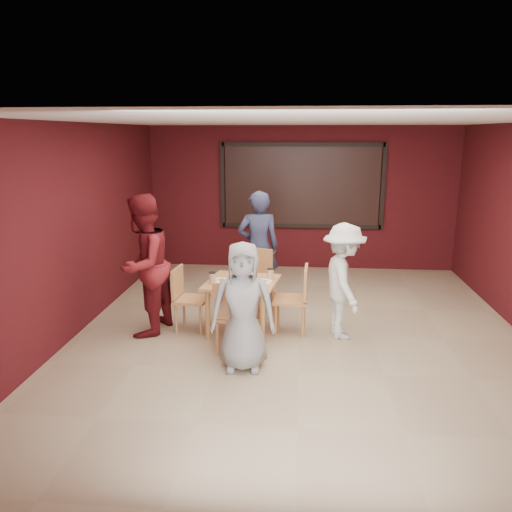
# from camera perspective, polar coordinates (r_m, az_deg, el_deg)

# --- Properties ---
(floor) EXTENTS (7.00, 7.00, 0.00)m
(floor) POSITION_cam_1_polar(r_m,az_deg,el_deg) (6.88, 4.92, -8.86)
(floor) COLOR tan
(floor) RESTS_ON ground
(window_blinds) EXTENTS (3.00, 0.02, 1.50)m
(window_blinds) POSITION_cam_1_polar(r_m,az_deg,el_deg) (9.85, 5.24, 7.98)
(window_blinds) COLOR black
(dining_table) EXTENTS (1.03, 1.03, 0.87)m
(dining_table) POSITION_cam_1_polar(r_m,az_deg,el_deg) (6.73, -1.63, -3.58)
(dining_table) COLOR tan
(dining_table) RESTS_ON floor
(chair_front) EXTENTS (0.51, 0.51, 0.94)m
(chair_front) POSITION_cam_1_polar(r_m,az_deg,el_deg) (6.10, -2.56, -6.53)
(chair_front) COLOR #C0774A
(chair_front) RESTS_ON floor
(chair_back) EXTENTS (0.59, 0.59, 0.96)m
(chair_back) POSITION_cam_1_polar(r_m,az_deg,el_deg) (7.53, -0.14, -2.41)
(chair_back) COLOR #C0774A
(chair_back) RESTS_ON floor
(chair_left) EXTENTS (0.46, 0.46, 0.88)m
(chair_left) POSITION_cam_1_polar(r_m,az_deg,el_deg) (6.92, -7.99, -4.43)
(chair_left) COLOR #C0774A
(chair_left) RESTS_ON floor
(chair_right) EXTENTS (0.47, 0.47, 0.93)m
(chair_right) POSITION_cam_1_polar(r_m,az_deg,el_deg) (6.77, 4.63, -4.51)
(chair_right) COLOR #C0774A
(chair_right) RESTS_ON floor
(diner_front) EXTENTS (0.76, 0.52, 1.50)m
(diner_front) POSITION_cam_1_polar(r_m,az_deg,el_deg) (5.66, -1.50, -5.82)
(diner_front) COLOR gray
(diner_front) RESTS_ON floor
(diner_back) EXTENTS (0.72, 0.54, 1.80)m
(diner_back) POSITION_cam_1_polar(r_m,az_deg,el_deg) (7.86, 0.27, 0.97)
(diner_back) COLOR #2E3251
(diner_back) RESTS_ON floor
(diner_left) EXTENTS (0.89, 1.05, 1.89)m
(diner_left) POSITION_cam_1_polar(r_m,az_deg,el_deg) (6.78, -12.75, -1.06)
(diner_left) COLOR maroon
(diner_left) RESTS_ON floor
(diner_right) EXTENTS (0.74, 1.08, 1.53)m
(diner_right) POSITION_cam_1_polar(r_m,az_deg,el_deg) (6.64, 9.97, -2.85)
(diner_right) COLOR white
(diner_right) RESTS_ON floor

